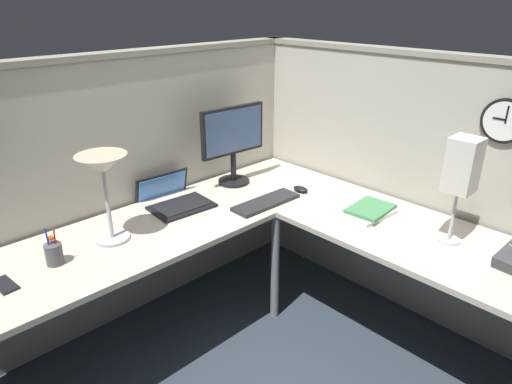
{
  "coord_description": "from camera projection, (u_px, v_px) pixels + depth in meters",
  "views": [
    {
      "loc": [
        -1.54,
        -1.43,
        1.85
      ],
      "look_at": [
        0.07,
        0.23,
        0.85
      ],
      "focal_mm": 31.99,
      "sensor_mm": 36.0,
      "label": 1
    }
  ],
  "objects": [
    {
      "name": "desk_lamp_dome",
      "position": [
        103.0,
        171.0,
        2.13
      ],
      "size": [
        0.24,
        0.24,
        0.44
      ],
      "color": "#B7BABF",
      "rests_on": "desk"
    },
    {
      "name": "ground_plane",
      "position": [
        275.0,
        340.0,
        2.66
      ],
      "size": [
        6.8,
        6.8,
        0.0
      ],
      "primitive_type": "plane",
      "color": "#2D3842"
    },
    {
      "name": "desk",
      "position": [
        264.0,
        259.0,
        2.29
      ],
      "size": [
        2.35,
        2.15,
        0.73
      ],
      "color": "beige",
      "rests_on": "ground"
    },
    {
      "name": "cubicle_wall_back",
      "position": [
        128.0,
        190.0,
        2.69
      ],
      "size": [
        2.57,
        0.12,
        1.58
      ],
      "color": "#A8A393",
      "rests_on": "ground"
    },
    {
      "name": "wall_clock",
      "position": [
        505.0,
        121.0,
        2.19
      ],
      "size": [
        0.04,
        0.22,
        0.22
      ],
      "color": "black"
    },
    {
      "name": "book_stack",
      "position": [
        368.0,
        211.0,
        2.52
      ],
      "size": [
        0.3,
        0.23,
        0.04
      ],
      "color": "silver",
      "rests_on": "desk"
    },
    {
      "name": "pen_cup",
      "position": [
        54.0,
        254.0,
        2.05
      ],
      "size": [
        0.08,
        0.08,
        0.18
      ],
      "color": "#4C4C51",
      "rests_on": "desk"
    },
    {
      "name": "computer_mouse",
      "position": [
        301.0,
        189.0,
        2.82
      ],
      "size": [
        0.06,
        0.1,
        0.03
      ],
      "primitive_type": "ellipsoid",
      "color": "black",
      "rests_on": "desk"
    },
    {
      "name": "monitor",
      "position": [
        233.0,
        139.0,
        2.85
      ],
      "size": [
        0.46,
        0.2,
        0.5
      ],
      "color": "black",
      "rests_on": "desk"
    },
    {
      "name": "cubicle_wall_right",
      "position": [
        409.0,
        187.0,
        2.73
      ],
      "size": [
        0.12,
        2.37,
        1.58
      ],
      "color": "#A8A393",
      "rests_on": "ground"
    },
    {
      "name": "keyboard",
      "position": [
        266.0,
        202.0,
        2.65
      ],
      "size": [
        0.43,
        0.15,
        0.02
      ],
      "primitive_type": "cube",
      "rotation": [
        0.0,
        0.0,
        -0.02
      ],
      "color": "#232326",
      "rests_on": "desk"
    },
    {
      "name": "cell_phone",
      "position": [
        4.0,
        285.0,
        1.91
      ],
      "size": [
        0.08,
        0.15,
        0.01
      ],
      "primitive_type": "cube",
      "rotation": [
        0.0,
        0.0,
        0.1
      ],
      "color": "black",
      "rests_on": "desk"
    },
    {
      "name": "desk_lamp_paper",
      "position": [
        462.0,
        168.0,
        2.11
      ],
      "size": [
        0.13,
        0.13,
        0.53
      ],
      "color": "#B7BABF",
      "rests_on": "desk"
    },
    {
      "name": "laptop",
      "position": [
        173.0,
        199.0,
        2.67
      ],
      "size": [
        0.37,
        0.4,
        0.22
      ],
      "color": "black",
      "rests_on": "desk"
    }
  ]
}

